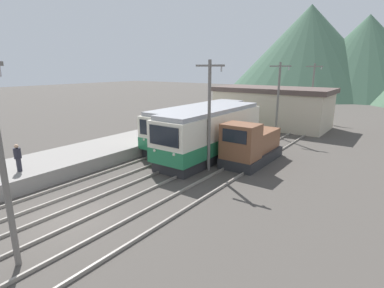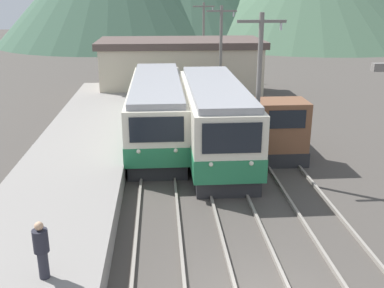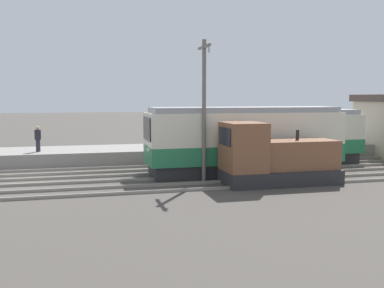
{
  "view_description": "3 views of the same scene",
  "coord_description": "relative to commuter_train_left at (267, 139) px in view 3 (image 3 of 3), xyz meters",
  "views": [
    {
      "loc": [
        11.68,
        -6.61,
        6.52
      ],
      "look_at": [
        0.94,
        8.25,
        1.81
      ],
      "focal_mm": 28.0,
      "sensor_mm": 36.0,
      "label": 1
    },
    {
      "loc": [
        -2.43,
        -9.3,
        7.63
      ],
      "look_at": [
        -1.08,
        9.21,
        1.44
      ],
      "focal_mm": 42.0,
      "sensor_mm": 36.0,
      "label": 2
    },
    {
      "loc": [
        23.04,
        3.06,
        4.2
      ],
      "look_at": [
        0.37,
        8.75,
        1.73
      ],
      "focal_mm": 42.0,
      "sensor_mm": 36.0,
      "label": 3
    }
  ],
  "objects": [
    {
      "name": "platform_left",
      "position": [
        -3.65,
        -14.27,
        -1.15
      ],
      "size": [
        4.5,
        54.0,
        0.88
      ],
      "primitive_type": "cube",
      "color": "gray",
      "rests_on": "ground"
    },
    {
      "name": "commuter_train_left",
      "position": [
        0.0,
        0.0,
        0.0
      ],
      "size": [
        2.84,
        12.01,
        3.4
      ],
      "color": "#28282B",
      "rests_on": "ground"
    },
    {
      "name": "shunting_locomotive",
      "position": [
        5.8,
        -2.15,
        -0.38
      ],
      "size": [
        2.4,
        5.65,
        3.0
      ],
      "color": "#28282B",
      "rests_on": "ground"
    },
    {
      "name": "track_right",
      "position": [
        5.8,
        -14.27,
        -1.52
      ],
      "size": [
        1.54,
        60.0,
        0.14
      ],
      "color": "gray",
      "rests_on": "ground"
    },
    {
      "name": "ground_plane",
      "position": [
        2.6,
        -14.27,
        -1.59
      ],
      "size": [
        200.0,
        200.0,
        0.0
      ],
      "primitive_type": "plane",
      "color": "#47423D"
    },
    {
      "name": "catenary_mast_mid",
      "position": [
        4.31,
        -5.24,
        2.21
      ],
      "size": [
        2.0,
        0.2,
        6.96
      ],
      "color": "slate",
      "rests_on": "ground"
    },
    {
      "name": "track_center",
      "position": [
        2.8,
        -14.27,
        -1.52
      ],
      "size": [
        1.54,
        60.0,
        0.14
      ],
      "color": "gray",
      "rests_on": "ground"
    },
    {
      "name": "commuter_train_center",
      "position": [
        2.8,
        -2.55,
        0.11
      ],
      "size": [
        2.84,
        10.73,
        3.65
      ],
      "color": "#28282B",
      "rests_on": "ground"
    },
    {
      "name": "track_left",
      "position": [
        -0.0,
        -14.27,
        -1.52
      ],
      "size": [
        1.54,
        60.0,
        0.14
      ],
      "color": "gray",
      "rests_on": "ground"
    },
    {
      "name": "person_on_platform",
      "position": [
        -2.82,
        -13.69,
        0.13
      ],
      "size": [
        0.38,
        0.38,
        1.56
      ],
      "color": "#282833",
      "rests_on": "platform_left"
    }
  ]
}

